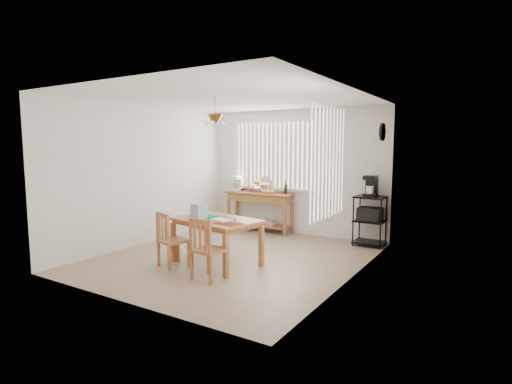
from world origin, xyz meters
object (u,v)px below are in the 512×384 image
Objects in this scene: chair_left at (171,240)px; wire_cart at (370,216)px; cart_items at (371,187)px; sideboard at (260,202)px; chair_right at (207,250)px; dining_table at (216,224)px.

wire_cart is at bearing 52.92° from chair_left.
cart_items is 0.45× the size of chair_left.
cart_items is at bearing -0.40° from sideboard.
sideboard is 2.44m from cart_items.
sideboard is 1.62× the size of wire_cart.
sideboard is at bearing 179.60° from cart_items.
cart_items is 0.44× the size of chair_right.
chair_right reaches higher than dining_table.
sideboard is 3.94× the size of cart_items.
chair_left is at bearing -127.08° from wire_cart.
dining_table is (-1.71, -2.42, 0.08)m from wire_cart.
cart_items is 3.72m from chair_left.
wire_cart reaches higher than sideboard.
dining_table is 0.80m from chair_right.
cart_items is (0.00, 0.01, 0.55)m from wire_cart.
cart_items is 3.45m from chair_right.
sideboard is 1.72× the size of chair_right.
dining_table is 1.73× the size of chair_left.
dining_table is at bearing 45.22° from chair_left.
chair_right is at bearing -113.47° from cart_items.
cart_items reaches higher than chair_right.
chair_right is at bearing -71.47° from sideboard.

